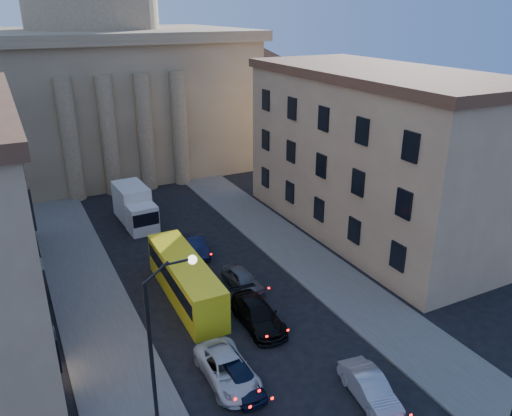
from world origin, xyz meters
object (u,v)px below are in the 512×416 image
Objects in this scene: car_left_near at (240,378)px; car_right_near at (370,388)px; city_bus at (185,278)px; box_truck at (135,207)px; street_lamp at (160,330)px.

car_left_near is 6.92m from car_right_near.
city_bus is 14.87m from box_truck.
box_truck is (0.21, 14.87, 0.11)m from city_bus.
street_lamp is 11.87m from city_bus.
car_right_near is at bearing -82.66° from box_truck.
street_lamp is 1.32× the size of box_truck.
box_truck reaches higher than car_left_near.
street_lamp reaches higher than box_truck.
car_left_near is at bearing 153.53° from car_right_near.
car_left_near is 10.13m from city_bus.
street_lamp is at bearing -103.60° from box_truck.
car_right_near is 0.66× the size of box_truck.
box_truck is at bearing 90.20° from city_bus.
car_right_near is (9.94, -3.67, -4.55)m from street_lamp.
car_right_near is 29.27m from box_truck.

